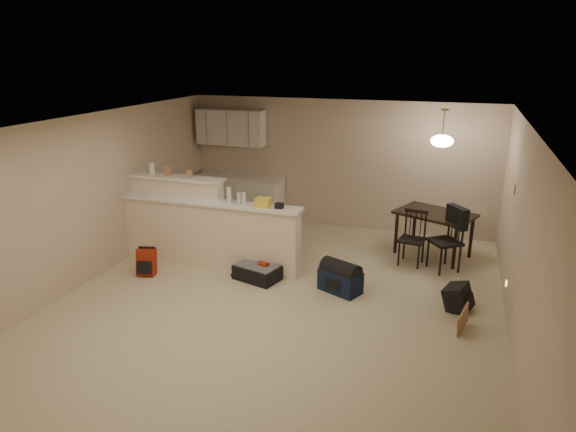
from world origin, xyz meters
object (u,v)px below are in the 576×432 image
at_px(dining_table, 435,218).
at_px(navy_duffel, 340,281).
at_px(black_daypack, 458,297).
at_px(suitcase, 257,272).
at_px(red_backpack, 147,262).
at_px(pendant_lamp, 442,140).
at_px(dining_chair_near, 412,238).
at_px(dining_chair_far, 445,240).

height_order(dining_table, navy_duffel, dining_table).
bearing_deg(navy_duffel, black_daypack, 24.09).
bearing_deg(suitcase, red_backpack, -152.06).
bearing_deg(black_daypack, dining_table, 31.16).
relative_size(pendant_lamp, navy_duffel, 1.02).
relative_size(pendant_lamp, dining_chair_near, 0.69).
relative_size(suitcase, black_daypack, 1.74).
distance_m(dining_chair_near, navy_duffel, 1.64).
height_order(dining_chair_near, red_backpack, dining_chair_near).
height_order(dining_chair_far, navy_duffel, dining_chair_far).
distance_m(dining_table, red_backpack, 4.80).
bearing_deg(dining_table, dining_chair_near, -97.95).
height_order(dining_chair_near, black_daypack, dining_chair_near).
xyz_separation_m(navy_duffel, black_daypack, (1.64, 0.00, 0.00)).
bearing_deg(dining_chair_far, red_backpack, -105.63).
distance_m(red_backpack, navy_duffel, 3.05).
distance_m(dining_chair_near, red_backpack, 4.28).
relative_size(red_backpack, black_daypack, 1.10).
xyz_separation_m(red_backpack, navy_duffel, (3.02, 0.39, -0.05)).
bearing_deg(suitcase, navy_duffel, 15.22).
bearing_deg(pendant_lamp, dining_chair_far, -70.94).
distance_m(dining_table, pendant_lamp, 1.32).
bearing_deg(black_daypack, pendant_lamp, 31.16).
height_order(pendant_lamp, suitcase, pendant_lamp).
relative_size(red_backpack, navy_duffel, 0.69).
relative_size(dining_chair_near, red_backpack, 2.15).
xyz_separation_m(pendant_lamp, black_daypack, (0.46, -1.89, -1.82)).
relative_size(dining_chair_near, suitcase, 1.35).
distance_m(pendant_lamp, dining_chair_near, 1.65).
bearing_deg(red_backpack, pendant_lamp, 14.26).
relative_size(dining_table, dining_chair_near, 1.60).
xyz_separation_m(dining_chair_far, black_daypack, (0.25, -1.29, -0.34)).
bearing_deg(suitcase, dining_table, 52.41).
relative_size(dining_chair_far, suitcase, 1.54).
bearing_deg(pendant_lamp, red_backpack, -151.58).
distance_m(suitcase, navy_duffel, 1.31).
bearing_deg(dining_chair_near, dining_table, 68.63).
height_order(dining_chair_far, suitcase, dining_chair_far).
relative_size(dining_chair_near, dining_chair_far, 0.88).
relative_size(dining_table, suitcase, 2.17).
xyz_separation_m(dining_table, black_daypack, (0.46, -1.89, -0.50)).
distance_m(pendant_lamp, dining_chair_far, 1.60).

